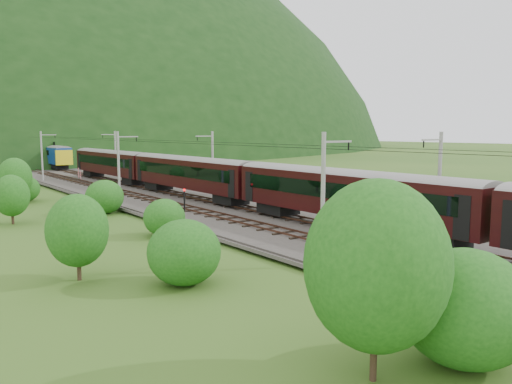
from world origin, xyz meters
TOP-DOWN VIEW (x-y plane):
  - ground at (0.00, 0.00)m, footprint 600.00×600.00m
  - railbed at (0.00, 10.00)m, footprint 14.00×220.00m
  - track_left at (-2.40, 10.00)m, footprint 2.40×220.00m
  - track_right at (2.40, 10.00)m, footprint 2.40×220.00m
  - catenary_left at (-6.12, 32.00)m, footprint 2.54×192.28m
  - catenary_right at (6.12, 32.00)m, footprint 2.54×192.28m
  - overhead_wires at (0.00, 10.00)m, footprint 4.83×198.00m
  - train at (2.40, 5.45)m, footprint 3.32×182.84m
  - hazard_post_near at (-0.68, 62.17)m, footprint 0.15×0.15m
  - hazard_post_far at (0.15, 65.74)m, footprint 0.18×0.18m
  - signal at (-3.48, 22.08)m, footprint 0.26×0.26m
  - vegetation_left at (-14.59, 6.47)m, footprint 13.76×143.38m
  - vegetation_right at (11.06, 3.20)m, footprint 5.53×108.75m

SIDE VIEW (x-z plane):
  - ground at x=0.00m, z-range 0.00..0.00m
  - railbed at x=0.00m, z-range 0.00..0.30m
  - track_left at x=-2.40m, z-range 0.24..0.51m
  - track_right at x=2.40m, z-range 0.24..0.51m
  - hazard_post_near at x=-0.68m, z-range 0.30..1.67m
  - hazard_post_far at x=0.15m, z-range 0.30..1.97m
  - vegetation_right at x=11.06m, z-range -0.25..2.66m
  - signal at x=-3.48m, z-range 0.50..2.82m
  - vegetation_left at x=-14.59m, z-range -0.80..6.06m
  - train at x=2.40m, z-range 0.98..6.77m
  - catenary_left at x=-6.12m, z-range 0.50..8.50m
  - catenary_right at x=6.12m, z-range 0.50..8.50m
  - overhead_wires at x=0.00m, z-range 7.08..7.12m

